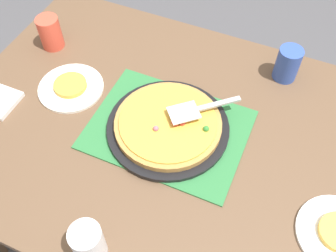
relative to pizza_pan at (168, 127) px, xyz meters
The scene contains 11 objects.
ground_plane 0.76m from the pizza_pan, ahead, with size 8.00×8.00×0.00m, color #4C4C51.
dining_table 0.12m from the pizza_pan, ahead, with size 1.40×1.00×0.75m.
placemat 0.01m from the pizza_pan, ahead, with size 0.48×0.36×0.01m, color #2D753D.
pizza_pan is the anchor object (origin of this frame).
pizza 0.02m from the pizza_pan, 17.47° to the left, with size 0.33×0.33×0.05m.
plate_far_right 0.37m from the pizza_pan, behind, with size 0.22×0.22×0.01m, color white.
served_slice_right 0.37m from the pizza_pan, behind, with size 0.11×0.11×0.02m, color gold.
cup_near 0.43m from the pizza_pan, 93.27° to the right, with size 0.08×0.08×0.12m, color white.
cup_far 0.58m from the pizza_pan, 161.14° to the left, with size 0.08×0.08×0.12m, color #E04C38.
cup_corner 0.46m from the pizza_pan, 53.36° to the left, with size 0.08×0.08×0.12m, color #3351AD.
pizza_server 0.11m from the pizza_pan, 41.57° to the left, with size 0.20×0.18×0.01m.
Camera 1 is at (0.28, -0.65, 1.73)m, focal length 41.32 mm.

